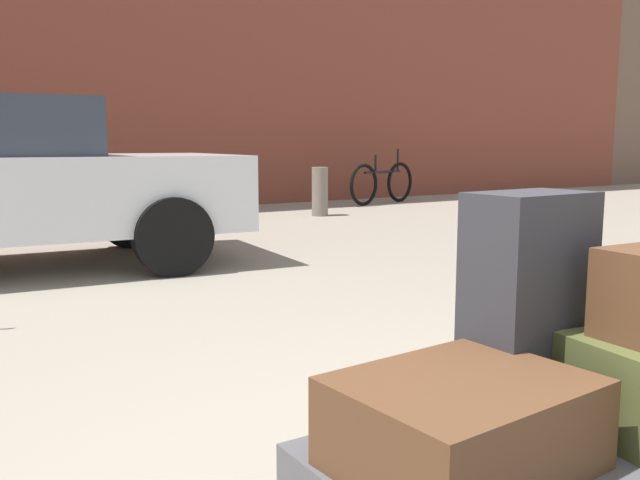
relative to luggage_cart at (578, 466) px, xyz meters
name	(u,v)px	position (x,y,z in m)	size (l,w,h in m)	color
luggage_cart	(578,466)	(0.00, 0.00, 0.00)	(1.30, 0.75, 0.34)	#4C4C51
suitcase_brown_center	(462,423)	(-0.35, 0.05, 0.17)	(0.54, 0.43, 0.21)	#51331E
suitcase_charcoal_stacked_top	(527,302)	(0.04, 0.21, 0.37)	(0.34, 0.20, 0.60)	#2D2D33
bicycle_leaning	(382,183)	(5.88, 8.43, 0.10)	(1.71, 0.52, 0.96)	black
bollard_kerb_near	(225,196)	(2.38, 7.35, 0.09)	(0.24, 0.24, 0.71)	#72665B
bollard_kerb_mid	(320,192)	(3.89, 7.35, 0.09)	(0.24, 0.24, 0.71)	#72665B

